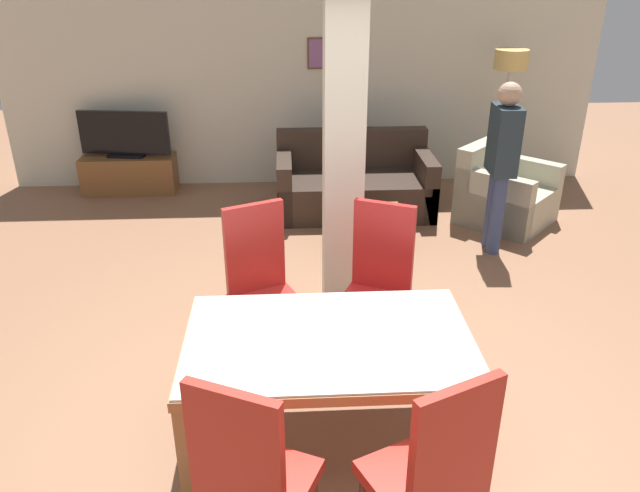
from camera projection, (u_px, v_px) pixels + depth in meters
The scene contains 16 objects.
ground_plane at pixel (328, 436), 3.83m from camera, with size 18.00×18.00×0.00m, color #8E6144.
back_wall at pixel (302, 74), 7.51m from camera, with size 7.20×0.09×2.70m.
divider_pillar at pixel (343, 148), 4.71m from camera, with size 0.30×0.30×2.70m.
dining_table at pixel (329, 357), 3.57m from camera, with size 1.64×1.03×0.72m.
dining_chair_near_right at pixel (434, 471), 2.78m from camera, with size 0.61×0.61×1.14m.
dining_chair_near_left at pixel (250, 475), 2.76m from camera, with size 0.61×0.61×1.14m.
dining_chair_far_left at pixel (262, 281), 4.38m from camera, with size 0.61×0.61×1.14m.
dining_chair_far_right at pixel (378, 280), 4.40m from camera, with size 0.61×0.61×1.14m.
sofa at pixel (354, 186), 7.06m from camera, with size 1.73×0.92×0.86m.
armchair at pixel (504, 196), 6.76m from camera, with size 1.21×1.21×0.84m.
coffee_table at pixel (364, 230), 6.16m from camera, with size 0.74×0.55×0.39m.
bottle at pixel (352, 210), 5.89m from camera, with size 0.06×0.06×0.24m.
tv_stand at pixel (130, 174), 7.63m from camera, with size 1.12×0.40×0.45m.
tv_screen at pixel (124, 135), 7.42m from camera, with size 1.08×0.26×0.55m.
floor_lamp at pixel (510, 73), 7.13m from camera, with size 0.38×0.38×1.70m.
standing_person at pixel (502, 157), 5.84m from camera, with size 0.24×0.39×1.64m.
Camera 1 is at (-0.22, -2.95, 2.69)m, focal length 35.00 mm.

